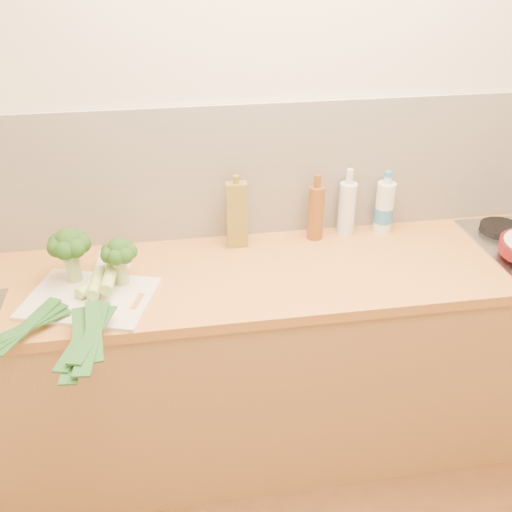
{
  "coord_description": "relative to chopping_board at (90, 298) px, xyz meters",
  "views": [
    {
      "loc": [
        -0.46,
        -0.57,
        2.02
      ],
      "look_at": [
        -0.19,
        1.1,
        1.02
      ],
      "focal_mm": 40.0,
      "sensor_mm": 36.0,
      "label": 1
    }
  ],
  "objects": [
    {
      "name": "room_shell",
      "position": [
        0.76,
        0.39,
        0.26
      ],
      "size": [
        3.5,
        3.5,
        3.5
      ],
      "color": "beige",
      "rests_on": "ground"
    },
    {
      "name": "leek_front",
      "position": [
        -0.04,
        -0.03,
        0.03
      ],
      "size": [
        0.46,
        0.51,
        0.04
      ],
      "rotation": [
        0.0,
        0.0,
        -0.72
      ],
      "color": "white",
      "rests_on": "chopping_board"
    },
    {
      "name": "leek_back",
      "position": [
        0.06,
        -0.06,
        0.07
      ],
      "size": [
        0.13,
        0.68,
        0.04
      ],
      "rotation": [
        0.0,
        0.0,
        -0.09
      ],
      "color": "white",
      "rests_on": "chopping_board"
    },
    {
      "name": "chopping_board",
      "position": [
        0.0,
        0.0,
        0.0
      ],
      "size": [
        0.49,
        0.42,
        0.01
      ],
      "primitive_type": "cube",
      "rotation": [
        0.0,
        0.0,
        -0.32
      ],
      "color": "silver",
      "rests_on": "counter"
    },
    {
      "name": "broccoli_right",
      "position": [
        0.11,
        0.07,
        0.13
      ],
      "size": [
        0.13,
        0.13,
        0.18
      ],
      "color": "#90A761",
      "rests_on": "chopping_board"
    },
    {
      "name": "water_bottle",
      "position": [
        1.16,
        0.33,
        0.09
      ],
      "size": [
        0.08,
        0.08,
        0.24
      ],
      "color": "silver",
      "rests_on": "counter"
    },
    {
      "name": "broccoli_left",
      "position": [
        -0.06,
        0.12,
        0.15
      ],
      "size": [
        0.15,
        0.15,
        0.21
      ],
      "color": "#90A761",
      "rests_on": "chopping_board"
    },
    {
      "name": "leek_mid",
      "position": [
        0.02,
        -0.05,
        0.05
      ],
      "size": [
        0.12,
        0.71,
        0.04
      ],
      "rotation": [
        0.0,
        0.0,
        -0.07
      ],
      "color": "white",
      "rests_on": "chopping_board"
    },
    {
      "name": "amber_bottle",
      "position": [
        0.87,
        0.31,
        0.11
      ],
      "size": [
        0.06,
        0.06,
        0.27
      ],
      "color": "brown",
      "rests_on": "counter"
    },
    {
      "name": "oil_tin",
      "position": [
        0.55,
        0.3,
        0.13
      ],
      "size": [
        0.08,
        0.05,
        0.3
      ],
      "color": "olive",
      "rests_on": "counter"
    },
    {
      "name": "counter",
      "position": [
        0.76,
        0.1,
        -0.46
      ],
      "size": [
        3.2,
        0.62,
        0.9
      ],
      "color": "#A37144",
      "rests_on": "ground"
    },
    {
      "name": "glass_bottle",
      "position": [
        1.0,
        0.34,
        0.11
      ],
      "size": [
        0.07,
        0.07,
        0.28
      ],
      "color": "silver",
      "rests_on": "counter"
    }
  ]
}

